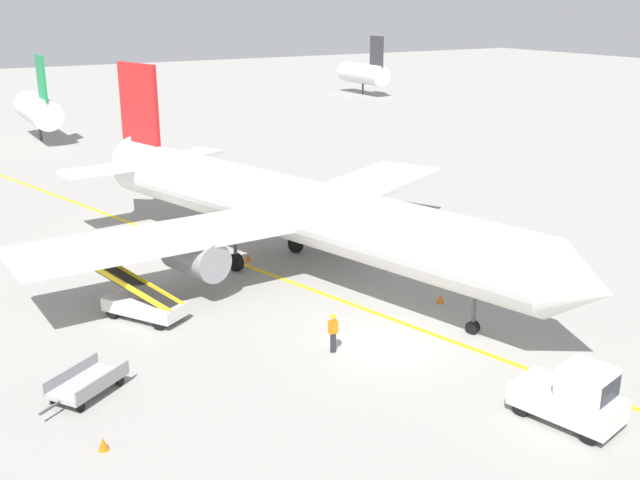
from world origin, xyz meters
TOP-DOWN VIEW (x-y plane):
  - ground_plane at (0.00, 0.00)m, footprint 300.00×300.00m
  - taxi_line_yellow at (1.18, 5.00)m, footprint 20.49×77.48m
  - airliner at (1.05, 10.68)m, footprint 27.89×34.86m
  - pushback_tug at (2.10, -8.23)m, footprint 2.72×3.96m
  - baggage_tug_near_wing at (7.92, 12.05)m, footprint 2.43×1.37m
  - belt_loader_forward_hold at (-7.75, 7.93)m, footprint 3.69×4.91m
  - baggage_cart_loaded at (-11.70, 2.14)m, footprint 3.57×2.85m
  - ground_crew_marshaller at (-2.10, 0.56)m, footprint 0.36×0.24m
  - safety_cone_nose_left at (-0.24, 12.60)m, footprint 0.36×0.36m
  - safety_cone_nose_right at (5.12, 2.47)m, footprint 0.36×0.36m
  - safety_cone_wingtip_left at (-1.52, 11.71)m, footprint 0.36×0.36m
  - safety_cone_wingtip_right at (14.92, 7.13)m, footprint 0.36×0.36m
  - safety_cone_tail_area at (-12.19, -1.70)m, footprint 0.36×0.36m
  - distant_aircraft_far_left at (-2.34, 57.61)m, footprint 3.00×10.10m
  - distant_aircraft_mid_left at (48.41, 73.80)m, footprint 3.00×10.10m

SIDE VIEW (x-z plane):
  - ground_plane at x=0.00m, z-range 0.00..0.00m
  - taxi_line_yellow at x=1.18m, z-range 0.00..0.01m
  - safety_cone_nose_left at x=-0.24m, z-range 0.00..0.44m
  - safety_cone_nose_right at x=5.12m, z-range 0.00..0.44m
  - safety_cone_wingtip_left at x=-1.52m, z-range 0.00..0.44m
  - safety_cone_wingtip_right at x=14.92m, z-range 0.00..0.44m
  - safety_cone_tail_area at x=-12.19m, z-range 0.00..0.44m
  - baggage_cart_loaded at x=-11.70m, z-range 0.00..0.94m
  - belt_loader_forward_hold at x=-7.75m, z-range -0.52..2.07m
  - ground_crew_marshaller at x=-2.10m, z-range 0.06..1.76m
  - baggage_tug_near_wing at x=7.92m, z-range -0.12..1.98m
  - pushback_tug at x=2.10m, z-range -0.11..2.09m
  - distant_aircraft_far_left at x=-2.34m, z-range -1.18..7.62m
  - distant_aircraft_mid_left at x=48.41m, z-range -1.18..7.62m
  - airliner at x=1.05m, z-range -1.63..8.47m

